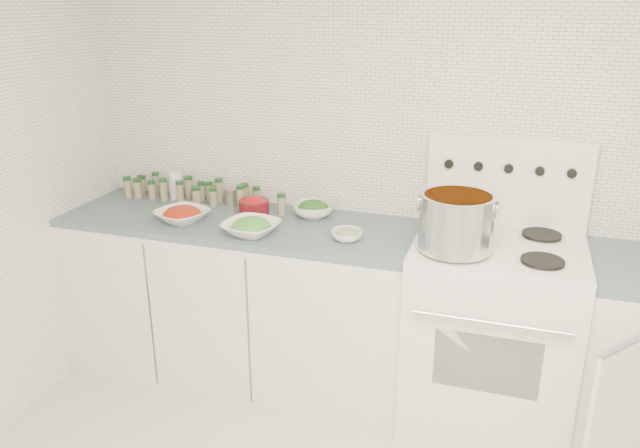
{
  "coord_description": "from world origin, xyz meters",
  "views": [
    {
      "loc": [
        0.51,
        -1.56,
        1.99
      ],
      "look_at": [
        -0.37,
        1.14,
        0.95
      ],
      "focal_mm": 35.0,
      "sensor_mm": 36.0,
      "label": 1
    }
  ],
  "objects_px": {
    "stove": "(491,328)",
    "stock_pot": "(456,220)",
    "bowl_snowpea": "(251,227)",
    "bowl_tomato": "(182,215)"
  },
  "relations": [
    {
      "from": "stove",
      "to": "stock_pot",
      "type": "height_order",
      "value": "stove"
    },
    {
      "from": "stock_pot",
      "to": "bowl_snowpea",
      "type": "relative_size",
      "value": 1.14
    },
    {
      "from": "stove",
      "to": "bowl_snowpea",
      "type": "xyz_separation_m",
      "value": [
        -1.16,
        -0.17,
        0.44
      ]
    },
    {
      "from": "stove",
      "to": "bowl_tomato",
      "type": "xyz_separation_m",
      "value": [
        -1.57,
        -0.11,
        0.44
      ]
    },
    {
      "from": "stove",
      "to": "bowl_tomato",
      "type": "height_order",
      "value": "stove"
    },
    {
      "from": "stock_pot",
      "to": "bowl_snowpea",
      "type": "xyz_separation_m",
      "value": [
        -0.97,
        -0.01,
        -0.14
      ]
    },
    {
      "from": "stove",
      "to": "stock_pot",
      "type": "distance_m",
      "value": 0.63
    },
    {
      "from": "stove",
      "to": "bowl_tomato",
      "type": "relative_size",
      "value": 4.22
    },
    {
      "from": "stove",
      "to": "stock_pot",
      "type": "bearing_deg",
      "value": -139.81
    },
    {
      "from": "bowl_tomato",
      "to": "bowl_snowpea",
      "type": "relative_size",
      "value": 1.07
    }
  ]
}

